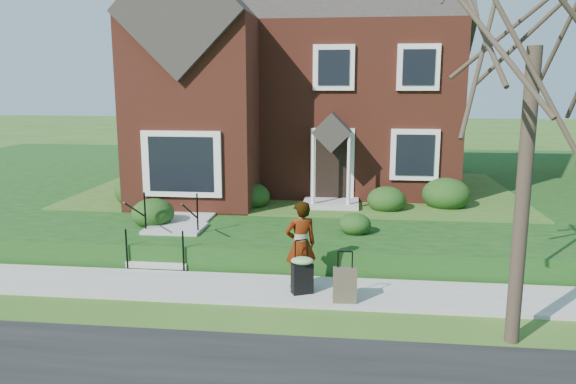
# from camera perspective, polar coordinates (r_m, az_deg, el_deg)

# --- Properties ---
(ground) EXTENTS (120.00, 120.00, 0.00)m
(ground) POSITION_cam_1_polar(r_m,az_deg,el_deg) (11.59, -2.87, -10.02)
(ground) COLOR #2D5119
(ground) RESTS_ON ground
(sidewalk) EXTENTS (60.00, 1.60, 0.08)m
(sidewalk) POSITION_cam_1_polar(r_m,az_deg,el_deg) (11.57, -2.87, -9.83)
(sidewalk) COLOR #9E9B93
(sidewalk) RESTS_ON ground
(terrace) EXTENTS (44.00, 20.00, 0.60)m
(terrace) POSITION_cam_1_polar(r_m,az_deg,el_deg) (22.01, 12.29, 0.64)
(terrace) COLOR #113B10
(terrace) RESTS_ON ground
(walkway) EXTENTS (1.20, 6.00, 0.06)m
(walkway) POSITION_cam_1_polar(r_m,az_deg,el_deg) (16.63, -8.53, -1.37)
(walkway) COLOR #9E9B93
(walkway) RESTS_ON terrace
(main_house) EXTENTS (10.40, 10.20, 9.40)m
(main_house) POSITION_cam_1_polar(r_m,az_deg,el_deg) (20.40, 1.02, 14.09)
(main_house) COLOR maroon
(main_house) RESTS_ON terrace
(front_steps) EXTENTS (1.40, 2.02, 1.50)m
(front_steps) POSITION_cam_1_polar(r_m,az_deg,el_deg) (13.74, -11.96, -4.78)
(front_steps) COLOR #9E9B93
(front_steps) RESTS_ON ground
(foundation_shrubs) EXTENTS (10.41, 4.28, 1.10)m
(foundation_shrubs) POSITION_cam_1_polar(r_m,az_deg,el_deg) (16.03, -2.04, -0.14)
(foundation_shrubs) COLOR black
(foundation_shrubs) RESTS_ON terrace
(woman) EXTENTS (0.77, 0.66, 1.79)m
(woman) POSITION_cam_1_polar(r_m,az_deg,el_deg) (11.27, 1.30, -5.36)
(woman) COLOR #999999
(woman) RESTS_ON sidewalk
(suitcase_black) EXTENTS (0.56, 0.52, 1.08)m
(suitcase_black) POSITION_cam_1_polar(r_m,az_deg,el_deg) (11.10, 1.45, -8.21)
(suitcase_black) COLOR black
(suitcase_black) RESTS_ON sidewalk
(suitcase_olive) EXTENTS (0.46, 0.27, 0.98)m
(suitcase_olive) POSITION_cam_1_polar(r_m,az_deg,el_deg) (10.78, 5.79, -9.38)
(suitcase_olive) COLOR #4C4332
(suitcase_olive) RESTS_ON sidewalk
(tree_verge) EXTENTS (5.14, 5.14, 7.34)m
(tree_verge) POSITION_cam_1_polar(r_m,az_deg,el_deg) (9.35, 24.03, 16.12)
(tree_verge) COLOR brown
(tree_verge) RESTS_ON ground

